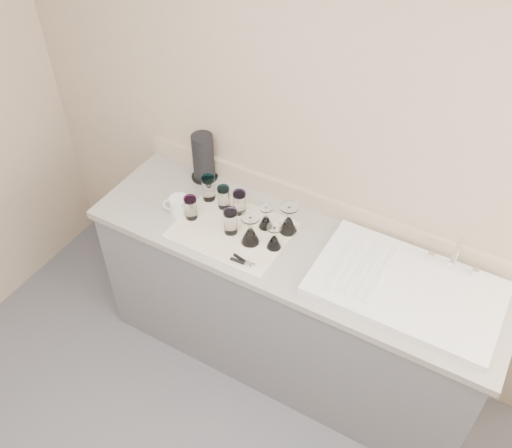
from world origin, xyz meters
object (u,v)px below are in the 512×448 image
Objects in this scene: goblet_back_left at (266,220)px; white_mug at (179,206)px; tumbler_purple at (239,202)px; tumbler_lavender at (230,221)px; sink_unit at (407,287)px; goblet_front_left at (250,233)px; paper_towel_roll at (203,158)px; can_opener at (243,262)px; tumbler_cyan at (224,197)px; tumbler_teal at (208,188)px; goblet_front_right at (274,240)px; tumbler_magenta at (191,208)px; goblet_back_right at (288,223)px.

goblet_back_left reaches higher than white_mug.
tumbler_purple reaches higher than goblet_back_left.
sink_unit is at bearing 5.05° from tumbler_lavender.
paper_towel_roll is (-0.47, 0.31, 0.07)m from goblet_front_left.
tumbler_cyan is at bearing 134.70° from can_opener.
tumbler_lavender is at bearing -34.31° from tumbler_teal.
goblet_front_right is 0.65m from paper_towel_roll.
tumbler_magenta is 1.00× the size of goblet_back_left.
paper_towel_roll is at bearing 153.70° from tumbler_purple.
sink_unit is 6.50× the size of goblet_back_left.
tumbler_teal is 0.18m from white_mug.
goblet_back_right is at bearing -1.29° from tumbler_teal.
goblet_back_right is at bearing 18.35° from tumbler_magenta.
white_mug reaches higher than can_opener.
paper_towel_roll reaches higher than tumbler_magenta.
white_mug is at bearing -140.53° from tumbler_cyan.
tumbler_teal is 0.10m from tumbler_cyan.
tumbler_teal reaches higher than can_opener.
sink_unit is at bearing 17.66° from can_opener.
sink_unit is 6.34× the size of tumbler_purple.
can_opener is 0.69m from paper_towel_roll.
tumbler_magenta is 0.46m from goblet_front_right.
can_opener is (0.03, -0.27, -0.03)m from goblet_back_left.
tumbler_teal is 1.09× the size of tumbler_magenta.
tumbler_teal reaches higher than goblet_front_right.
tumbler_teal reaches higher than goblet_back_left.
white_mug is (-0.53, -0.02, -0.00)m from goblet_front_right.
tumbler_teal reaches higher than white_mug.
tumbler_purple is 1.03× the size of tumbler_magenta.
tumbler_lavender is (0.23, -0.16, 0.00)m from tumbler_teal.
goblet_back_right reaches higher than tumbler_purple.
sink_unit is 5.09× the size of goblet_front_left.
goblet_front_right reaches higher than white_mug.
tumbler_lavender is at bearing 1.07° from white_mug.
goblet_front_right is 1.04× the size of can_opener.
paper_towel_roll is at bearing 169.63° from sink_unit.
sink_unit is at bearing -3.18° from goblet_back_left.
goblet_back_left is at bearing -20.71° from paper_towel_roll.
goblet_front_left is at bearing -33.56° from paper_towel_roll.
sink_unit is at bearing -4.16° from tumbler_teal.
tumbler_magenta is 0.80× the size of goblet_back_right.
goblet_back_right reaches higher than can_opener.
tumbler_lavender is 0.95× the size of white_mug.
tumbler_lavender is 1.11× the size of can_opener.
goblet_back_right is 0.20m from goblet_front_left.
tumbler_purple is 0.30m from goblet_front_right.
tumbler_cyan is 0.86× the size of white_mug.
tumbler_purple is 1.00× the size of goblet_front_right.
goblet_front_right reaches higher than can_opener.
tumbler_lavender is at bearing -148.70° from goblet_back_right.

